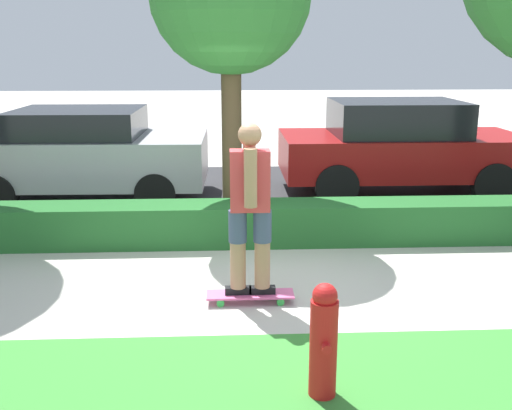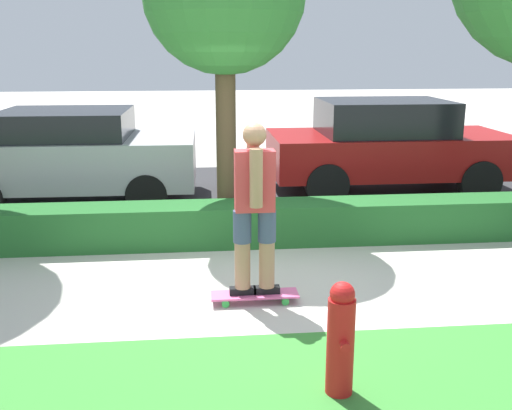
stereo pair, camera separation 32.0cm
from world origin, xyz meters
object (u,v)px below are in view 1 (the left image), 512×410
skater_person (250,205)px  fire_hydrant (324,340)px  parked_car_front (86,152)px  parked_car_middle (400,146)px  skateboard (250,295)px

skater_person → fire_hydrant: skater_person is taller
parked_car_front → parked_car_middle: parked_car_middle is taller
skater_person → parked_car_middle: bearing=58.7°
parked_car_middle → skateboard: bearing=-121.5°
skateboard → fire_hydrant: 1.77m
skateboard → parked_car_front: bearing=120.3°
skateboard → skater_person: 0.92m
skater_person → fire_hydrant: (0.46, -1.67, -0.56)m
skateboard → parked_car_front: size_ratio=0.22×
parked_car_front → fire_hydrant: 6.73m
skater_person → fire_hydrant: size_ratio=1.94×
parked_car_middle → parked_car_front: bearing=-178.4°
parked_car_middle → fire_hydrant: (-2.28, -6.17, -0.39)m
skateboard → fire_hydrant: (0.46, -1.67, 0.36)m
skater_person → parked_car_front: size_ratio=0.44×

